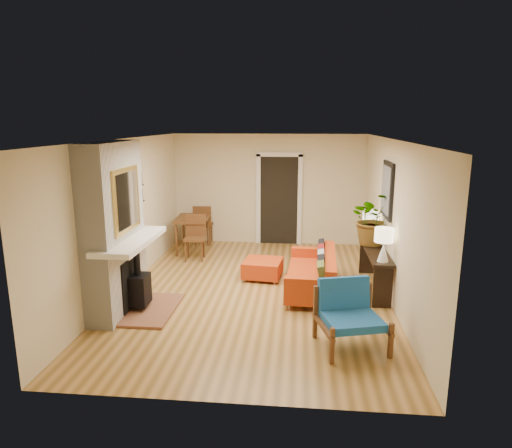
% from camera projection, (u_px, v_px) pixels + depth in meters
% --- Properties ---
extents(room_shell, '(6.50, 6.50, 6.50)m').
position_uv_depth(room_shell, '(294.00, 197.00, 10.16)').
color(room_shell, tan).
rests_on(room_shell, ground).
extents(fireplace, '(1.09, 1.68, 2.60)m').
position_uv_depth(fireplace, '(117.00, 233.00, 6.89)').
color(fireplace, white).
rests_on(fireplace, ground).
extents(sofa, '(0.89, 1.91, 0.74)m').
position_uv_depth(sofa, '(316.00, 273.00, 7.86)').
color(sofa, silver).
rests_on(sofa, ground).
extents(ottoman, '(0.76, 0.76, 0.35)m').
position_uv_depth(ottoman, '(263.00, 268.00, 8.55)').
color(ottoman, silver).
rests_on(ottoman, ground).
extents(blue_chair, '(1.00, 0.98, 0.85)m').
position_uv_depth(blue_chair, '(349.00, 311.00, 5.98)').
color(blue_chair, brown).
rests_on(blue_chair, ground).
extents(dining_table, '(0.82, 1.78, 0.95)m').
position_uv_depth(dining_table, '(196.00, 224.00, 10.23)').
color(dining_table, brown).
rests_on(dining_table, ground).
extents(console_table, '(0.34, 1.85, 0.72)m').
position_uv_depth(console_table, '(375.00, 257.00, 7.92)').
color(console_table, black).
rests_on(console_table, ground).
extents(lamp_near, '(0.30, 0.30, 0.54)m').
position_uv_depth(lamp_near, '(384.00, 241.00, 7.12)').
color(lamp_near, white).
rests_on(lamp_near, console_table).
extents(lamp_far, '(0.30, 0.30, 0.54)m').
position_uv_depth(lamp_far, '(371.00, 221.00, 8.50)').
color(lamp_far, white).
rests_on(lamp_far, console_table).
extents(houseplant, '(1.03, 0.94, 0.96)m').
position_uv_depth(houseplant, '(374.00, 218.00, 8.07)').
color(houseplant, '#1E5919').
rests_on(houseplant, console_table).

